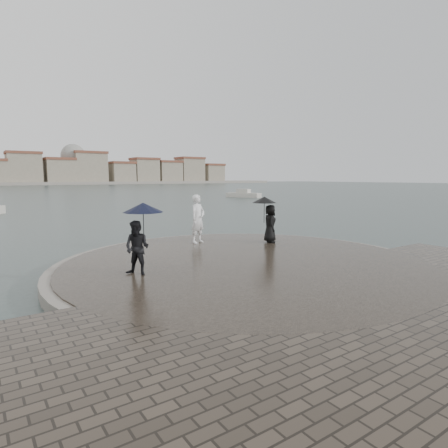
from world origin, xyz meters
TOP-DOWN VIEW (x-y plane):
  - ground at (0.00, 0.00)m, footprint 400.00×400.00m
  - kerb_ring at (0.00, 3.50)m, footprint 12.50×12.50m
  - quay_tip at (0.00, 3.50)m, footprint 11.90×11.90m
  - statue at (0.39, 7.32)m, footprint 0.86×0.71m
  - visitor_left at (-3.58, 3.82)m, footprint 1.29×1.16m
  - visitor_right at (2.90, 5.72)m, footprint 1.20×1.09m
  - boats at (10.06, 36.18)m, footprint 39.91×13.14m

SIDE VIEW (x-z plane):
  - ground at x=0.00m, z-range 0.00..0.00m
  - kerb_ring at x=0.00m, z-range 0.00..0.32m
  - quay_tip at x=0.00m, z-range 0.00..0.36m
  - boats at x=10.06m, z-range -0.37..1.13m
  - statue at x=0.39m, z-range 0.36..2.40m
  - visitor_right at x=2.90m, z-range 0.50..2.45m
  - visitor_left at x=-3.58m, z-range 0.52..2.56m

